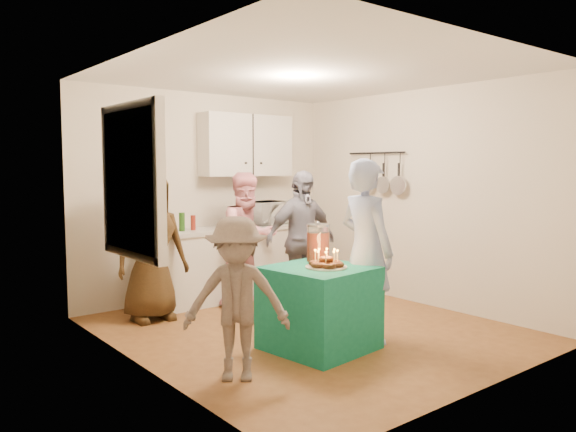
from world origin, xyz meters
TOP-DOWN VIEW (x-y plane):
  - floor at (0.00, 0.00)m, footprint 4.00×4.00m
  - ceiling at (0.00, 0.00)m, footprint 4.00×4.00m
  - back_wall at (0.00, 2.00)m, footprint 3.60×3.60m
  - left_wall at (-1.80, 0.00)m, footprint 4.00×4.00m
  - right_wall at (1.80, 0.00)m, footprint 4.00×4.00m
  - window_night at (-1.77, 0.30)m, footprint 0.04×1.00m
  - counter at (0.20, 1.70)m, footprint 2.20×0.58m
  - countertop at (0.20, 1.70)m, footprint 2.24×0.62m
  - upper_cabinet at (0.50, 1.85)m, footprint 1.30×0.30m
  - pot_rack at (1.72, 0.70)m, footprint 0.12×1.00m
  - microwave at (0.71, 1.70)m, footprint 0.61×0.48m
  - party_table at (-0.32, -0.51)m, footprint 0.94×0.94m
  - donut_cake at (-0.31, -0.59)m, footprint 0.38×0.38m
  - punch_jar at (-0.12, -0.27)m, footprint 0.22×0.22m
  - man_birthday at (0.18, -0.62)m, footprint 0.45×0.66m
  - woman_back_left at (-1.10, 1.36)m, footprint 0.82×0.56m
  - woman_back_center at (0.12, 1.27)m, footprint 0.81×0.65m
  - woman_back_right at (0.50, 0.73)m, footprint 0.98×0.46m
  - child_near_left at (-1.33, -0.67)m, footprint 0.95×0.89m

SIDE VIEW (x-z plane):
  - floor at x=0.00m, z-range 0.00..0.00m
  - party_table at x=-0.32m, z-range 0.00..0.76m
  - counter at x=0.20m, z-range 0.00..0.86m
  - child_near_left at x=-1.33m, z-range 0.00..1.29m
  - woman_back_center at x=0.12m, z-range 0.00..1.60m
  - woman_back_left at x=-1.10m, z-range 0.00..1.62m
  - woman_back_right at x=0.50m, z-range 0.00..1.63m
  - donut_cake at x=-0.31m, z-range 0.76..0.94m
  - man_birthday at x=0.18m, z-range 0.00..1.75m
  - countertop at x=0.20m, z-range 0.86..0.91m
  - punch_jar at x=-0.12m, z-range 0.76..1.10m
  - microwave at x=0.71m, z-range 0.91..1.21m
  - back_wall at x=0.00m, z-range 1.30..1.30m
  - left_wall at x=-1.80m, z-range 1.30..1.30m
  - right_wall at x=1.80m, z-range 1.30..1.30m
  - window_night at x=-1.77m, z-range 0.95..2.15m
  - pot_rack at x=1.72m, z-range 1.30..1.90m
  - upper_cabinet at x=0.50m, z-range 1.55..2.35m
  - ceiling at x=0.00m, z-range 2.60..2.60m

